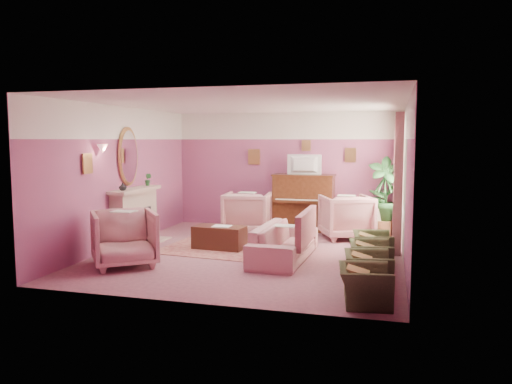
% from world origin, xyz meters
% --- Properties ---
extents(floor, '(5.50, 6.00, 0.01)m').
position_xyz_m(floor, '(0.00, 0.00, 0.00)').
color(floor, '#985D6A').
rests_on(floor, ground).
extents(ceiling, '(5.50, 6.00, 0.01)m').
position_xyz_m(ceiling, '(0.00, 0.00, 2.80)').
color(ceiling, silver).
rests_on(ceiling, wall_back).
extents(wall_back, '(5.50, 0.02, 2.80)m').
position_xyz_m(wall_back, '(0.00, 3.00, 1.40)').
color(wall_back, '#834671').
rests_on(wall_back, floor).
extents(wall_front, '(5.50, 0.02, 2.80)m').
position_xyz_m(wall_front, '(0.00, -3.00, 1.40)').
color(wall_front, '#834671').
rests_on(wall_front, floor).
extents(wall_left, '(0.02, 6.00, 2.80)m').
position_xyz_m(wall_left, '(-2.75, 0.00, 1.40)').
color(wall_left, '#834671').
rests_on(wall_left, floor).
extents(wall_right, '(0.02, 6.00, 2.80)m').
position_xyz_m(wall_right, '(2.75, 0.00, 1.40)').
color(wall_right, '#834671').
rests_on(wall_right, floor).
extents(picture_rail_band, '(5.50, 0.01, 0.65)m').
position_xyz_m(picture_rail_band, '(0.00, 2.99, 2.47)').
color(picture_rail_band, white).
rests_on(picture_rail_band, wall_back).
extents(stripe_panel, '(0.01, 3.00, 2.15)m').
position_xyz_m(stripe_panel, '(2.73, 1.30, 1.07)').
color(stripe_panel, '#AEBCA2').
rests_on(stripe_panel, wall_right).
extents(fireplace_surround, '(0.30, 1.40, 1.10)m').
position_xyz_m(fireplace_surround, '(-2.59, 0.20, 0.55)').
color(fireplace_surround, '#C7AE95').
rests_on(fireplace_surround, floor).
extents(fireplace_inset, '(0.18, 0.72, 0.68)m').
position_xyz_m(fireplace_inset, '(-2.49, 0.20, 0.40)').
color(fireplace_inset, black).
rests_on(fireplace_inset, floor).
extents(fire_ember, '(0.06, 0.54, 0.10)m').
position_xyz_m(fire_ember, '(-2.45, 0.20, 0.22)').
color(fire_ember, orange).
rests_on(fire_ember, floor).
extents(mantel_shelf, '(0.40, 1.55, 0.07)m').
position_xyz_m(mantel_shelf, '(-2.56, 0.20, 1.12)').
color(mantel_shelf, '#C7AE95').
rests_on(mantel_shelf, fireplace_surround).
extents(hearth, '(0.55, 1.50, 0.02)m').
position_xyz_m(hearth, '(-2.39, 0.20, 0.01)').
color(hearth, '#C7AE95').
rests_on(hearth, floor).
extents(mirror_frame, '(0.04, 0.72, 1.20)m').
position_xyz_m(mirror_frame, '(-2.70, 0.20, 1.80)').
color(mirror_frame, '#AE8648').
rests_on(mirror_frame, wall_left).
extents(mirror_glass, '(0.01, 0.60, 1.06)m').
position_xyz_m(mirror_glass, '(-2.67, 0.20, 1.80)').
color(mirror_glass, white).
rests_on(mirror_glass, wall_left).
extents(sconce_shade, '(0.20, 0.20, 0.16)m').
position_xyz_m(sconce_shade, '(-2.62, -0.85, 1.98)').
color(sconce_shade, '#F7A29C').
rests_on(sconce_shade, wall_left).
extents(piano, '(1.40, 0.60, 1.30)m').
position_xyz_m(piano, '(0.50, 2.68, 0.65)').
color(piano, '#462311').
rests_on(piano, floor).
extents(piano_keyshelf, '(1.30, 0.12, 0.06)m').
position_xyz_m(piano_keyshelf, '(0.50, 2.33, 0.72)').
color(piano_keyshelf, '#462311').
rests_on(piano_keyshelf, piano).
extents(piano_keys, '(1.20, 0.08, 0.02)m').
position_xyz_m(piano_keys, '(0.50, 2.33, 0.76)').
color(piano_keys, beige).
rests_on(piano_keys, piano).
extents(piano_top, '(1.45, 0.65, 0.04)m').
position_xyz_m(piano_top, '(0.50, 2.68, 1.31)').
color(piano_top, '#462311').
rests_on(piano_top, piano).
extents(television, '(0.80, 0.12, 0.48)m').
position_xyz_m(television, '(0.50, 2.63, 1.60)').
color(television, black).
rests_on(television, piano).
extents(print_back_left, '(0.30, 0.03, 0.38)m').
position_xyz_m(print_back_left, '(-0.80, 2.96, 1.72)').
color(print_back_left, '#AE8648').
rests_on(print_back_left, wall_back).
extents(print_back_right, '(0.26, 0.03, 0.34)m').
position_xyz_m(print_back_right, '(1.55, 2.96, 1.78)').
color(print_back_right, '#AE8648').
rests_on(print_back_right, wall_back).
extents(print_back_mid, '(0.22, 0.03, 0.26)m').
position_xyz_m(print_back_mid, '(0.50, 2.96, 2.00)').
color(print_back_mid, '#AE8648').
rests_on(print_back_mid, wall_back).
extents(print_left_wall, '(0.03, 0.28, 0.36)m').
position_xyz_m(print_left_wall, '(-2.71, -1.20, 1.72)').
color(print_left_wall, '#AE8648').
rests_on(print_left_wall, wall_left).
extents(window_blind, '(0.03, 1.40, 1.80)m').
position_xyz_m(window_blind, '(2.70, 1.55, 1.70)').
color(window_blind, beige).
rests_on(window_blind, wall_right).
extents(curtain_left, '(0.16, 0.34, 2.60)m').
position_xyz_m(curtain_left, '(2.62, 0.63, 1.30)').
color(curtain_left, '#A55A61').
rests_on(curtain_left, floor).
extents(curtain_right, '(0.16, 0.34, 2.60)m').
position_xyz_m(curtain_right, '(2.62, 2.47, 1.30)').
color(curtain_right, '#A55A61').
rests_on(curtain_right, floor).
extents(pelmet, '(0.16, 2.20, 0.16)m').
position_xyz_m(pelmet, '(2.62, 1.55, 2.56)').
color(pelmet, '#A55A61').
rests_on(pelmet, wall_right).
extents(mantel_plant, '(0.16, 0.16, 0.28)m').
position_xyz_m(mantel_plant, '(-2.55, 0.75, 1.29)').
color(mantel_plant, '#275F2B').
rests_on(mantel_plant, mantel_shelf).
extents(mantel_vase, '(0.16, 0.16, 0.16)m').
position_xyz_m(mantel_vase, '(-2.55, -0.30, 1.23)').
color(mantel_vase, white).
rests_on(mantel_vase, mantel_shelf).
extents(area_rug, '(2.65, 2.02, 0.01)m').
position_xyz_m(area_rug, '(-0.59, 0.23, 0.01)').
color(area_rug, '#A96059').
rests_on(area_rug, floor).
extents(coffee_table, '(1.04, 0.58, 0.45)m').
position_xyz_m(coffee_table, '(-0.74, 0.20, 0.23)').
color(coffee_table, '#3D1F14').
rests_on(coffee_table, floor).
extents(table_paper, '(0.35, 0.28, 0.01)m').
position_xyz_m(table_paper, '(-0.69, 0.20, 0.46)').
color(table_paper, white).
rests_on(table_paper, coffee_table).
extents(sofa, '(0.71, 2.13, 0.86)m').
position_xyz_m(sofa, '(0.67, -0.31, 0.43)').
color(sofa, '#CE918F').
rests_on(sofa, floor).
extents(sofa_throw, '(0.11, 1.61, 0.59)m').
position_xyz_m(sofa_throw, '(1.07, -0.31, 0.60)').
color(sofa_throw, '#A55A61').
rests_on(sofa_throw, sofa).
extents(floral_armchair_left, '(1.01, 1.01, 1.05)m').
position_xyz_m(floral_armchair_left, '(-0.67, 1.93, 0.53)').
color(floral_armchair_left, '#CE918F').
rests_on(floral_armchair_left, floor).
extents(floral_armchair_right, '(1.01, 1.01, 1.05)m').
position_xyz_m(floral_armchair_right, '(1.57, 1.91, 0.53)').
color(floral_armchair_right, '#CE918F').
rests_on(floral_armchair_right, floor).
extents(floral_armchair_front, '(1.01, 1.01, 1.05)m').
position_xyz_m(floral_armchair_front, '(-1.84, -1.50, 0.53)').
color(floral_armchair_front, '#CE918F').
rests_on(floral_armchair_front, floor).
extents(olive_chair_a, '(0.54, 0.77, 0.67)m').
position_xyz_m(olive_chair_a, '(2.20, -2.44, 0.33)').
color(olive_chair_a, '#48562D').
rests_on(olive_chair_a, floor).
extents(olive_chair_b, '(0.54, 0.77, 0.67)m').
position_xyz_m(olive_chair_b, '(2.20, -1.62, 0.33)').
color(olive_chair_b, '#48562D').
rests_on(olive_chair_b, floor).
extents(olive_chair_c, '(0.54, 0.77, 0.67)m').
position_xyz_m(olive_chair_c, '(2.20, -0.80, 0.33)').
color(olive_chair_c, '#48562D').
rests_on(olive_chair_c, floor).
extents(olive_chair_d, '(0.54, 0.77, 0.67)m').
position_xyz_m(olive_chair_d, '(2.20, 0.02, 0.33)').
color(olive_chair_d, '#48562D').
rests_on(olive_chair_d, floor).
extents(side_table, '(0.52, 0.52, 0.70)m').
position_xyz_m(side_table, '(2.22, 2.61, 0.35)').
color(side_table, white).
rests_on(side_table, floor).
extents(side_plant_big, '(0.30, 0.30, 0.34)m').
position_xyz_m(side_plant_big, '(2.22, 2.61, 0.87)').
color(side_plant_big, '#275F2B').
rests_on(side_plant_big, side_table).
extents(side_plant_small, '(0.16, 0.16, 0.28)m').
position_xyz_m(side_plant_small, '(2.34, 2.51, 0.84)').
color(side_plant_small, '#275F2B').
rests_on(side_plant_small, side_table).
extents(palm_pot, '(0.34, 0.34, 0.34)m').
position_xyz_m(palm_pot, '(2.36, 2.45, 0.17)').
color(palm_pot, '#A26E46').
rests_on(palm_pot, floor).
extents(palm_plant, '(0.76, 0.76, 1.44)m').
position_xyz_m(palm_plant, '(2.36, 2.45, 1.06)').
color(palm_plant, '#275F2B').
rests_on(palm_plant, palm_pot).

